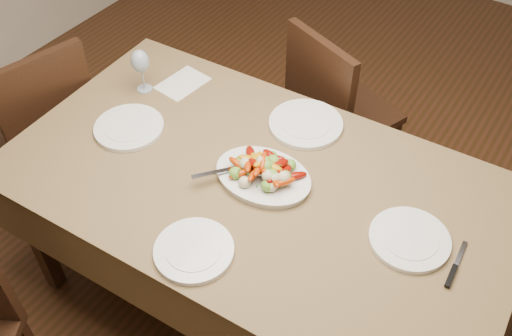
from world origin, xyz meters
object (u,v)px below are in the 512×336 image
object	(u,v)px
chair_far	(345,112)
serving_platter	(263,178)
wine_glass	(142,70)
plate_near	(194,251)
chair_left	(41,125)
plate_far	(306,124)
plate_right	(409,239)
dining_table	(256,244)
plate_left	(129,128)

from	to	relation	value
chair_far	serving_platter	size ratio (longest dim) A/B	2.74
chair_far	wine_glass	world-z (taller)	wine_glass
plate_near	chair_left	bearing A→B (deg)	164.75
chair_far	serving_platter	bearing A→B (deg)	115.22
chair_far	plate_far	world-z (taller)	chair_far
plate_right	wine_glass	xyz separation A→B (m)	(-1.25, 0.13, 0.09)
plate_right	dining_table	bearing A→B (deg)	-174.93
chair_left	plate_right	bearing A→B (deg)	107.35
plate_right	serving_platter	bearing A→B (deg)	-176.32
dining_table	plate_left	distance (m)	0.69
dining_table	plate_right	world-z (taller)	plate_right
chair_far	plate_near	bearing A→B (deg)	113.41
plate_left	plate_far	bearing A→B (deg)	35.57
serving_platter	plate_right	world-z (taller)	serving_platter
dining_table	wine_glass	distance (m)	0.86
serving_platter	plate_right	xyz separation A→B (m)	(0.55, 0.04, -0.00)
dining_table	plate_left	size ratio (longest dim) A/B	6.76
chair_far	chair_left	distance (m)	1.45
serving_platter	wine_glass	distance (m)	0.73
plate_left	wine_glass	xyz separation A→B (m)	(-0.12, 0.23, 0.09)
chair_left	plate_right	distance (m)	1.78
chair_far	plate_left	bearing A→B (deg)	80.17
serving_platter	wine_glass	xyz separation A→B (m)	(-0.71, 0.16, 0.09)
dining_table	chair_far	distance (m)	0.84
plate_right	plate_far	distance (m)	0.64
dining_table	serving_platter	xyz separation A→B (m)	(0.02, 0.02, 0.39)
dining_table	wine_glass	world-z (taller)	wine_glass
chair_left	wine_glass	distance (m)	0.67
plate_right	plate_near	bearing A→B (deg)	-142.57
plate_near	plate_far	bearing A→B (deg)	90.98
plate_left	plate_near	distance (m)	0.66
chair_far	wine_glass	size ratio (longest dim) A/B	4.64
plate_left	plate_right	xyz separation A→B (m)	(1.13, 0.10, 0.00)
dining_table	plate_near	size ratio (longest dim) A/B	7.11
dining_table	chair_left	xyz separation A→B (m)	(-1.19, -0.05, 0.10)
chair_far	plate_right	distance (m)	1.03
plate_far	wine_glass	xyz separation A→B (m)	(-0.69, -0.18, 0.09)
serving_platter	plate_right	distance (m)	0.55
chair_left	plate_left	size ratio (longest dim) A/B	3.49
plate_right	plate_far	xyz separation A→B (m)	(-0.57, 0.30, 0.00)
wine_glass	plate_left	bearing A→B (deg)	-62.19
dining_table	chair_left	size ratio (longest dim) A/B	1.94
chair_far	plate_far	size ratio (longest dim) A/B	3.24
chair_far	plate_left	size ratio (longest dim) A/B	3.49
plate_right	plate_near	xyz separation A→B (m)	(-0.56, -0.43, 0.00)
chair_far	plate_right	world-z (taller)	chair_far
plate_right	plate_left	bearing A→B (deg)	-174.97
dining_table	plate_far	bearing A→B (deg)	90.14
dining_table	plate_left	bearing A→B (deg)	-175.01
serving_platter	plate_left	world-z (taller)	serving_platter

